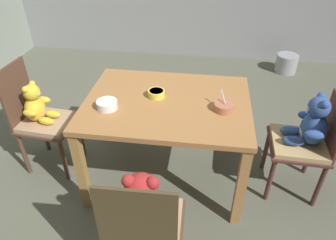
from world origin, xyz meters
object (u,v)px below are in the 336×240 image
Objects in this scene: dining_table at (167,112)px; porridge_bowl_terracotta_near_right at (224,107)px; teddy_chair_near_left at (39,114)px; porridge_bowl_yellow_center at (156,93)px; teddy_chair_near_right at (308,133)px; porridge_bowl_white_near_left at (107,104)px; metal_pail at (286,63)px; teddy_chair_near_front at (144,216)px.

porridge_bowl_terracotta_near_right is (0.41, -0.07, 0.12)m from dining_table.
porridge_bowl_yellow_center is at bearing 7.61° from teddy_chair_near_left.
teddy_chair_near_right is 0.92× the size of teddy_chair_near_left.
porridge_bowl_yellow_center is 0.86× the size of porridge_bowl_terracotta_near_right.
porridge_bowl_white_near_left is at bearing -147.33° from porridge_bowl_yellow_center.
porridge_bowl_yellow_center is at bearing -124.04° from metal_pail.
teddy_chair_near_left reaches higher than porridge_bowl_yellow_center.
porridge_bowl_yellow_center is 0.37m from porridge_bowl_white_near_left.
dining_table is 4.22× the size of metal_pail.
dining_table is 2.58m from metal_pail.
porridge_bowl_yellow_center is (-0.09, 0.93, 0.19)m from teddy_chair_near_front.
metal_pail is at bearing 55.96° from porridge_bowl_yellow_center.
dining_table is at bearing 4.48° from teddy_chair_near_left.
teddy_chair_near_right is at bearing 0.02° from dining_table.
teddy_chair_near_left is 1.46m from porridge_bowl_terracotta_near_right.
porridge_bowl_terracotta_near_right reaches higher than metal_pail.
teddy_chair_near_front is at bearing -113.67° from metal_pail.
porridge_bowl_yellow_center is 0.51m from porridge_bowl_terracotta_near_right.
teddy_chair_near_right is 2.21m from metal_pail.
metal_pail is at bearing 67.34° from porridge_bowl_terracotta_near_right.
porridge_bowl_terracotta_near_right is at bearing 5.90° from porridge_bowl_white_near_left.
teddy_chair_near_front is 1.08× the size of teddy_chair_near_right.
porridge_bowl_yellow_center is at bearing 166.60° from porridge_bowl_terracotta_near_right.
porridge_bowl_white_near_left reaches higher than dining_table.
metal_pail is (1.42, 2.10, -0.63)m from porridge_bowl_yellow_center.
dining_table is 1.04m from teddy_chair_near_left.
metal_pail is (0.93, 2.22, -0.64)m from porridge_bowl_terracotta_near_right.
teddy_chair_near_right reaches higher than porridge_bowl_white_near_left.
dining_table reaches higher than metal_pail.
teddy_chair_near_front is at bearing -61.40° from porridge_bowl_white_near_left.
porridge_bowl_terracotta_near_right is at bearing 1.84° from teddy_chair_near_left.
porridge_bowl_terracotta_near_right is at bearing -112.66° from metal_pail.
teddy_chair_near_left is (-1.03, -0.00, -0.11)m from dining_table.
teddy_chair_near_left is 3.27× the size of metal_pail.
porridge_bowl_yellow_center is at bearing 3.74° from teddy_chair_near_front.
teddy_chair_near_left reaches higher than teddy_chair_near_right.
teddy_chair_near_left reaches higher than porridge_bowl_white_near_left.
dining_table is at bearing 2.13° from teddy_chair_near_right.
dining_table is 0.89m from teddy_chair_near_front.
teddy_chair_near_right reaches higher than porridge_bowl_yellow_center.
dining_table is 1.41× the size of teddy_chair_near_right.
teddy_chair_near_right is at bearing -98.05° from metal_pail.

